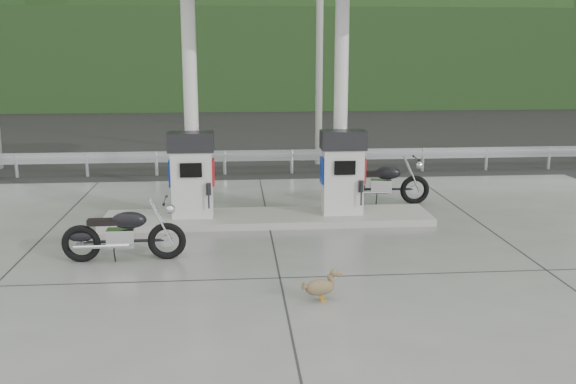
{
  "coord_description": "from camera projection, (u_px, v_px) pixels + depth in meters",
  "views": [
    {
      "loc": [
        -0.69,
        -10.83,
        3.67
      ],
      "look_at": [
        0.3,
        1.0,
        1.0
      ],
      "focal_mm": 40.0,
      "sensor_mm": 36.0,
      "label": 1
    }
  ],
  "objects": [
    {
      "name": "road",
      "position": [
        255.0,
        155.0,
        22.57
      ],
      "size": [
        60.0,
        7.0,
        0.01
      ],
      "primitive_type": "cube",
      "color": "black",
      "rests_on": "ground"
    },
    {
      "name": "duck",
      "position": [
        320.0,
        288.0,
        9.43
      ],
      "size": [
        0.58,
        0.28,
        0.4
      ],
      "primitive_type": null,
      "rotation": [
        0.0,
        0.0,
        0.23
      ],
      "color": "brown",
      "rests_on": "forecourt_apron"
    },
    {
      "name": "guardrail",
      "position": [
        258.0,
        150.0,
        19.01
      ],
      "size": [
        26.0,
        0.16,
        1.42
      ],
      "primitive_type": null,
      "color": "#AAADB2",
      "rests_on": "ground"
    },
    {
      "name": "canopy_column_right",
      "position": [
        341.0,
        96.0,
        13.75
      ],
      "size": [
        0.3,
        0.3,
        5.0
      ],
      "primitive_type": "cylinder",
      "color": "white",
      "rests_on": "pump_island"
    },
    {
      "name": "gas_pump_left",
      "position": [
        192.0,
        175.0,
        13.45
      ],
      "size": [
        0.95,
        0.55,
        1.8
      ],
      "primitive_type": null,
      "color": "silver",
      "rests_on": "pump_island"
    },
    {
      "name": "pump_island",
      "position": [
        268.0,
        218.0,
        13.8
      ],
      "size": [
        7.0,
        1.4,
        0.15
      ],
      "primitive_type": "cube",
      "color": "#99968E",
      "rests_on": "forecourt_apron"
    },
    {
      "name": "forecourt_apron",
      "position": [
        276.0,
        259.0,
        11.39
      ],
      "size": [
        18.0,
        14.0,
        0.02
      ],
      "primitive_type": "cube",
      "color": "slate",
      "rests_on": "ground"
    },
    {
      "name": "motorcycle_left",
      "position": [
        124.0,
        234.0,
        11.19
      ],
      "size": [
        2.01,
        0.67,
        0.95
      ],
      "primitive_type": null,
      "rotation": [
        0.0,
        0.0,
        0.02
      ],
      "color": "black",
      "rests_on": "forecourt_apron"
    },
    {
      "name": "motorcycle_right",
      "position": [
        383.0,
        184.0,
        15.27
      ],
      "size": [
        2.12,
        0.8,
        0.98
      ],
      "primitive_type": null,
      "rotation": [
        0.0,
        0.0,
        -0.07
      ],
      "color": "black",
      "rests_on": "forecourt_apron"
    },
    {
      "name": "forested_hills",
      "position": [
        240.0,
        83.0,
        69.72
      ],
      "size": [
        100.0,
        40.0,
        140.0
      ],
      "primitive_type": null,
      "color": "black",
      "rests_on": "ground"
    },
    {
      "name": "ground",
      "position": [
        276.0,
        259.0,
        11.39
      ],
      "size": [
        160.0,
        160.0,
        0.0
      ],
      "primitive_type": "plane",
      "color": "black",
      "rests_on": "ground"
    },
    {
      "name": "tree_band",
      "position": [
        244.0,
        59.0,
        39.89
      ],
      "size": [
        80.0,
        6.0,
        6.0
      ],
      "primitive_type": "cube",
      "color": "black",
      "rests_on": "ground"
    },
    {
      "name": "utility_pole_b",
      "position": [
        320.0,
        37.0,
        19.91
      ],
      "size": [
        0.22,
        0.22,
        8.0
      ],
      "primitive_type": "cylinder",
      "color": "gray",
      "rests_on": "ground"
    },
    {
      "name": "gas_pump_right",
      "position": [
        343.0,
        172.0,
        13.71
      ],
      "size": [
        0.95,
        0.55,
        1.8
      ],
      "primitive_type": null,
      "color": "silver",
      "rests_on": "pump_island"
    },
    {
      "name": "canopy_column_left",
      "position": [
        191.0,
        97.0,
        13.49
      ],
      "size": [
        0.3,
        0.3,
        5.0
      ],
      "primitive_type": "cylinder",
      "color": "white",
      "rests_on": "pump_island"
    }
  ]
}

